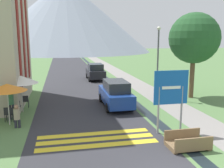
{
  "coord_description": "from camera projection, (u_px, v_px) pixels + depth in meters",
  "views": [
    {
      "loc": [
        -4.01,
        -7.07,
        4.65
      ],
      "look_at": [
        -0.47,
        10.0,
        1.42
      ],
      "focal_mm": 40.0,
      "sensor_mm": 36.0,
      "label": 1
    }
  ],
  "objects": [
    {
      "name": "parked_car_far",
      "position": [
        95.0,
        72.0,
        28.07
      ],
      "size": [
        1.87,
        4.03,
        1.82
      ],
      "color": "black",
      "rests_on": "ground_plane"
    },
    {
      "name": "streetlamp",
      "position": [
        158.0,
        57.0,
        19.06
      ],
      "size": [
        0.28,
        0.28,
        5.5
      ],
      "color": "#515156",
      "rests_on": "ground_plane"
    },
    {
      "name": "cafe_chair_near_right",
      "position": [
        10.0,
        113.0,
        13.93
      ],
      "size": [
        0.4,
        0.4,
        0.85
      ],
      "rotation": [
        0.0,
        0.0,
        -0.32
      ],
      "color": "#232328",
      "rests_on": "ground_plane"
    },
    {
      "name": "crosswalk_marking",
      "position": [
        96.0,
        139.0,
        11.61
      ],
      "size": [
        5.44,
        1.84,
        0.01
      ],
      "color": "yellow",
      "rests_on": "ground_plane"
    },
    {
      "name": "cafe_chair_middle",
      "position": [
        17.0,
        106.0,
        15.44
      ],
      "size": [
        0.4,
        0.4,
        0.85
      ],
      "rotation": [
        0.0,
        0.0,
        -0.06
      ],
      "color": "#232328",
      "rests_on": "ground_plane"
    },
    {
      "name": "person_seated_near",
      "position": [
        17.0,
        115.0,
        12.98
      ],
      "size": [
        0.32,
        0.32,
        1.25
      ],
      "color": "#282833",
      "rests_on": "ground_plane"
    },
    {
      "name": "road",
      "position": [
        71.0,
        70.0,
        36.84
      ],
      "size": [
        6.4,
        60.0,
        0.01
      ],
      "color": "#2D2D33",
      "rests_on": "ground_plane"
    },
    {
      "name": "cafe_chair_far_left",
      "position": [
        26.0,
        100.0,
        16.78
      ],
      "size": [
        0.4,
        0.4,
        0.85
      ],
      "rotation": [
        0.0,
        0.0,
        -0.2
      ],
      "color": "#232328",
      "rests_on": "ground_plane"
    },
    {
      "name": "drainage_channel",
      "position": [
        96.0,
        69.0,
        37.58
      ],
      "size": [
        0.6,
        60.0,
        0.0
      ],
      "color": "black",
      "rests_on": "ground_plane"
    },
    {
      "name": "cafe_umbrella_middle_white",
      "position": [
        21.0,
        79.0,
        15.51
      ],
      "size": [
        2.11,
        2.11,
        2.35
      ],
      "color": "#B7B2A8",
      "rests_on": "ground_plane"
    },
    {
      "name": "footbridge",
      "position": [
        187.0,
        143.0,
        10.68
      ],
      "size": [
        1.7,
        1.1,
        0.65
      ],
      "color": "brown",
      "rests_on": "ground_plane"
    },
    {
      "name": "person_standing_terrace",
      "position": [
        11.0,
        103.0,
        14.26
      ],
      "size": [
        0.32,
        0.32,
        1.72
      ],
      "color": "#282833",
      "rests_on": "ground_plane"
    },
    {
      "name": "road_sign",
      "position": [
        171.0,
        93.0,
        12.1
      ],
      "size": [
        1.74,
        0.11,
        3.12
      ],
      "color": "gray",
      "rests_on": "ground_plane"
    },
    {
      "name": "cafe_chair_near_left",
      "position": [
        8.0,
        113.0,
        13.96
      ],
      "size": [
        0.4,
        0.4,
        0.85
      ],
      "rotation": [
        0.0,
        0.0,
        0.26
      ],
      "color": "#232328",
      "rests_on": "ground_plane"
    },
    {
      "name": "tree_by_path",
      "position": [
        194.0,
        38.0,
        18.97
      ],
      "size": [
        3.86,
        3.86,
        6.56
      ],
      "color": "brown",
      "rests_on": "ground_plane"
    },
    {
      "name": "footpath",
      "position": [
        111.0,
        69.0,
        38.06
      ],
      "size": [
        2.2,
        60.0,
        0.01
      ],
      "color": "gray",
      "rests_on": "ground_plane"
    },
    {
      "name": "ground_plane",
      "position": [
        98.0,
        80.0,
        27.71
      ],
      "size": [
        160.0,
        160.0,
        0.0
      ],
      "primitive_type": "plane",
      "color": "#517542"
    },
    {
      "name": "cafe_umbrella_front_orange",
      "position": [
        7.0,
        87.0,
        13.16
      ],
      "size": [
        2.06,
        2.06,
        2.28
      ],
      "color": "#B7B2A8",
      "rests_on": "ground_plane"
    },
    {
      "name": "mountain_distant",
      "position": [
        66.0,
        16.0,
        84.43
      ],
      "size": [
        57.13,
        57.13,
        24.04
      ],
      "color": "gray",
      "rests_on": "ground_plane"
    },
    {
      "name": "parked_car_near",
      "position": [
        116.0,
        94.0,
        17.0
      ],
      "size": [
        1.76,
        4.37,
        1.82
      ],
      "color": "navy",
      "rests_on": "ground_plane"
    }
  ]
}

